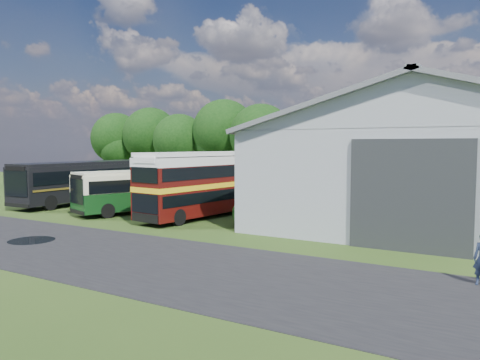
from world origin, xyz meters
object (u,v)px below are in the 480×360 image
Objects in this scene: bus_green_single at (151,189)px; bus_maroon_double at (203,185)px; storage_shed at (447,154)px; bus_dark_single at (84,181)px.

bus_maroon_double is (4.81, -0.36, 0.56)m from bus_green_single.
storage_shed is at bearing 42.54° from bus_green_single.
storage_shed reaches higher than bus_dark_single.
bus_green_single is (-18.48, -7.99, -2.59)m from storage_shed.
bus_dark_single is at bearing -164.87° from storage_shed.
bus_green_single is at bearing -177.64° from bus_maroon_double.
storage_shed is 27.43m from bus_dark_single.
bus_maroon_double is at bearing 14.93° from bus_green_single.
bus_green_single is 0.89× the size of bus_dark_single.
bus_dark_single is at bearing -178.88° from bus_maroon_double.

